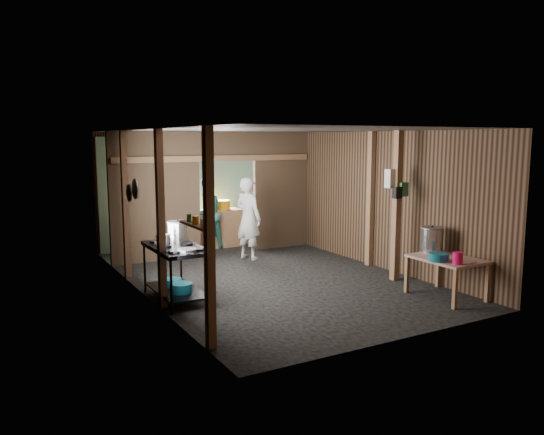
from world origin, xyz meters
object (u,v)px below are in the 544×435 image
stove_pot_large (178,232)px  pink_bucket (458,258)px  yellow_tub (222,205)px  prep_table (446,278)px  cook (248,218)px  stock_pot (432,240)px  gas_range (177,273)px

stove_pot_large → pink_bucket: 4.30m
stove_pot_large → yellow_tub: bearing=55.5°
prep_table → stove_pot_large: bearing=147.0°
cook → stock_pot: bearing=-177.2°
stock_pot → cook: bearing=113.6°
yellow_tub → stock_pot: bearing=-73.7°
stock_pot → yellow_tub: size_ratio=1.13×
pink_bucket → yellow_tub: size_ratio=0.46×
yellow_tub → stove_pot_large: bearing=-124.5°
prep_table → stock_pot: (0.09, 0.41, 0.51)m
prep_table → stock_pot: size_ratio=2.44×
prep_table → stove_pot_large: stove_pot_large is taller
yellow_tub → cook: (-0.07, -1.50, -0.11)m
gas_range → stove_pot_large: bearing=65.5°
prep_table → stove_pot_large: (-3.54, 2.30, 0.68)m
stock_pot → yellow_tub: (-1.47, 5.03, 0.13)m
prep_table → stock_pot: bearing=78.2°
gas_range → stove_pot_large: size_ratio=4.16×
gas_range → pink_bucket: size_ratio=7.94×
gas_range → yellow_tub: yellow_tub is taller
gas_range → pink_bucket: 4.22m
stock_pot → pink_bucket: size_ratio=2.43×
yellow_tub → cook: size_ratio=0.23×
prep_table → pink_bucket: pink_bucket is taller
pink_bucket → cook: 4.50m
stock_pot → yellow_tub: yellow_tub is taller
stock_pot → pink_bucket: 0.84m
stock_pot → cook: 3.85m
gas_range → prep_table: 4.18m
stove_pot_large → prep_table: bearing=-33.0°
pink_bucket → cook: (-1.26, 4.31, 0.13)m
gas_range → prep_table: gas_range is taller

